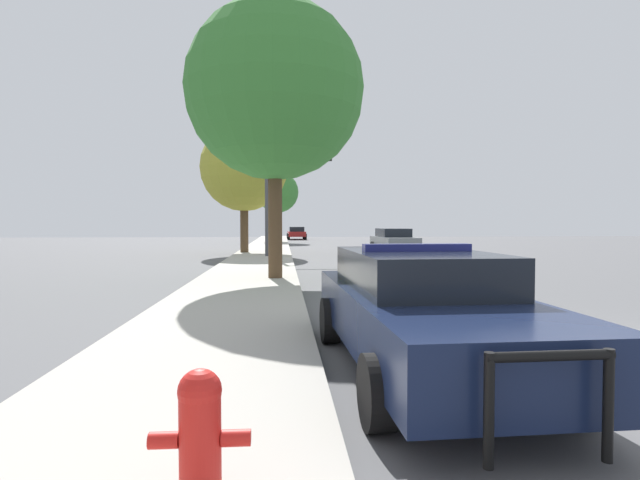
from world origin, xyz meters
name	(u,v)px	position (x,y,z in m)	size (l,w,h in m)	color
ground_plane	(592,356)	(0.00, 0.00, 0.00)	(110.00, 110.00, 0.00)	#565659
sidewalk_left	(198,360)	(-5.10, 0.00, 0.07)	(3.00, 110.00, 0.13)	#ADA89E
police_car	(421,308)	(-2.42, -0.46, 0.76)	(2.15, 5.20, 1.50)	#141E3D
fire_hydrant	(200,432)	(-4.53, -3.32, 0.55)	(0.58, 0.25, 0.79)	red
traffic_light	(291,175)	(-3.63, 18.20, 4.09)	(3.27, 0.35, 5.70)	#424247
car_background_distant	(296,233)	(-2.60, 45.88, 0.70)	(2.02, 4.49, 1.31)	maroon
car_background_oncoming	(394,241)	(2.01, 20.61, 0.76)	(2.09, 4.36, 1.43)	slate
tree_sidewalk_mid	(244,168)	(-6.15, 21.45, 4.75)	(4.78, 4.78, 7.03)	#4C3823
tree_sidewalk_far	(278,192)	(-4.47, 37.82, 4.44)	(3.66, 3.66, 6.16)	#4C3823
tree_sidewalk_near	(275,91)	(-4.27, 8.57, 5.61)	(5.23, 5.23, 8.11)	#4C3823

